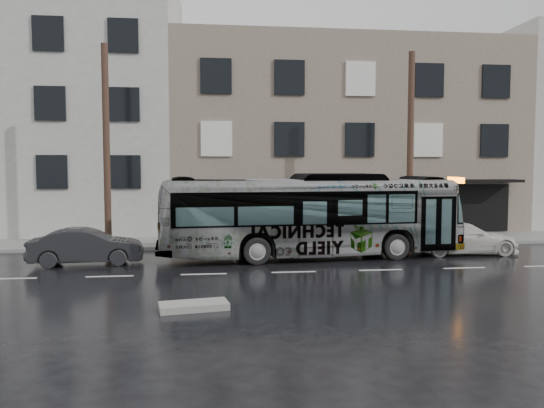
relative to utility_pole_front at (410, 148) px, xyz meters
The scene contains 10 objects.
ground 8.65m from the utility_pole_front, 153.08° to the right, with size 120.00×120.00×0.00m, color black.
sidewalk 8.11m from the utility_pole_front, 166.17° to the left, with size 90.00×3.60×0.15m, color gray.
building_taupe 9.56m from the utility_pole_front, 99.07° to the left, with size 20.00×12.00×11.00m, color gray.
utility_pole_front is the anchor object (origin of this frame).
utility_pole_rear 14.00m from the utility_pole_front, behind, with size 0.30×0.30×9.00m, color #503528.
sign_post 3.48m from the utility_pole_front, ahead, with size 0.06×0.06×2.40m, color slate.
bus 6.72m from the utility_pole_front, 152.73° to the right, with size 2.92×12.46×3.47m, color #B2B2B2.
white_sedan 4.97m from the utility_pole_front, 62.94° to the right, with size 1.92×4.73×1.37m, color silver.
dark_sedan 15.11m from the utility_pole_front, 166.62° to the right, with size 1.47×4.22×1.39m, color black.
slush_pile 15.05m from the utility_pole_front, 133.67° to the right, with size 1.80×0.80×0.18m, color gray.
Camera 1 is at (-2.96, -20.99, 3.76)m, focal length 35.00 mm.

